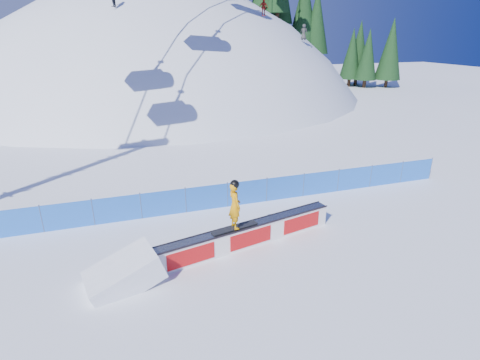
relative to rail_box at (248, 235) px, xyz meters
name	(u,v)px	position (x,y,z in m)	size (l,w,h in m)	color
ground	(286,251)	(1.24, -0.89, -0.45)	(160.00, 160.00, 0.00)	white
snow_hill	(168,211)	(1.24, 41.11, -18.45)	(64.00, 64.00, 64.00)	silver
treeline	(327,27)	(26.31, 40.42, 8.19)	(24.46, 12.24, 21.03)	#301E13
safety_fence	(247,192)	(1.24, 3.61, 0.15)	(22.05, 0.05, 1.30)	blue
rail_box	(248,235)	(0.00, 0.00, 0.00)	(7.57, 2.15, 0.92)	white
snow_ramp	(125,283)	(-4.66, -1.02, -0.45)	(2.34, 1.56, 0.88)	white
snowboarder	(235,205)	(-0.55, -0.12, 1.42)	(1.89, 0.73, 1.95)	black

